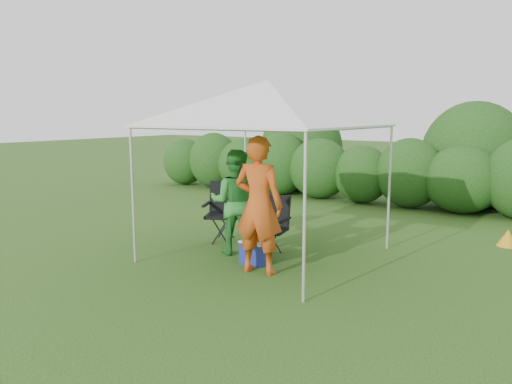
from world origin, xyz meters
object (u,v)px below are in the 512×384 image
Objects in this scene: chair_right at (271,221)px; cooler at (255,252)px; canopy at (268,104)px; chair_left at (224,207)px; woman at (235,202)px; man at (259,205)px.

chair_right is 0.69m from cooler.
canopy is at bearing -132.77° from chair_right.
chair_right is 0.92× the size of chair_left.
woman is 0.97m from cooler.
canopy is 3.15× the size of chair_right.
man is 1.12m from woman.
chair_right is 1.28m from chair_left.
chair_right is 0.67m from woman.
man reaches higher than chair_right.
chair_left is (-1.23, 0.34, 0.05)m from chair_right.
chair_left is at bearing 153.12° from chair_right.
woman is (-0.54, -0.26, 0.31)m from chair_right.
cooler is at bearing -94.23° from chair_right.
canopy is 2.89× the size of chair_left.
chair_left is at bearing 161.74° from canopy.
man is (1.59, -1.24, 0.40)m from chair_left.
canopy reaches higher than man.
man reaches higher than woman.
chair_left is at bearing -46.77° from man.
man is at bearing -64.91° from canopy.
chair_left is 2.06m from man.
canopy is at bearing -43.78° from chair_left.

